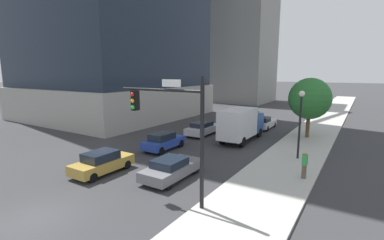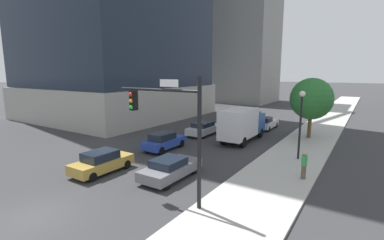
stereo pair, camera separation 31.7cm
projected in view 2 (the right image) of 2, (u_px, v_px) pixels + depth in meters
name	position (u px, v px, depth m)	size (l,w,h in m)	color
ground_plane	(30.00, 219.00, 12.66)	(400.00, 400.00, 0.00)	#333335
sidewalk	(304.00, 146.00, 24.85)	(4.54, 120.00, 0.15)	#B2AFA8
construction_building	(241.00, 33.00, 61.92)	(15.59, 26.72, 35.82)	gray
traffic_light_pole	(169.00, 118.00, 13.58)	(5.09, 0.48, 6.33)	black
street_lamp	(301.00, 114.00, 20.38)	(0.44, 0.44, 5.17)	black
street_tree	(311.00, 99.00, 27.16)	(4.11, 4.11, 5.98)	brown
car_gold	(102.00, 162.00, 18.41)	(1.81, 4.19, 1.48)	#AD8938
car_gray	(170.00, 168.00, 17.39)	(1.95, 4.44, 1.35)	slate
car_silver	(204.00, 128.00, 29.47)	(1.88, 4.71, 1.42)	#B7B7BC
car_blue	(164.00, 141.00, 23.85)	(1.76, 4.18, 1.52)	#233D9E
car_white	(266.00, 123.00, 32.71)	(1.77, 4.24, 1.49)	silver
car_green	(250.00, 113.00, 40.45)	(1.89, 4.03, 1.40)	#1E6638
box_truck	(242.00, 123.00, 26.50)	(2.27, 6.64, 3.25)	#1E4799
pedestrian_green_shirt	(304.00, 165.00, 16.87)	(0.34, 0.34, 1.75)	brown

